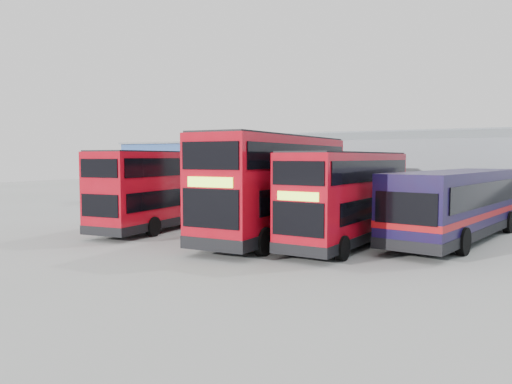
# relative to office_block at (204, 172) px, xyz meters

# --- Properties ---
(ground_plane) EXTENTS (120.00, 120.00, 0.00)m
(ground_plane) POSITION_rel_office_block_xyz_m (14.00, -17.99, -2.58)
(ground_plane) COLOR gray
(ground_plane) RESTS_ON ground
(office_block) EXTENTS (12.30, 8.32, 5.12)m
(office_block) POSITION_rel_office_block_xyz_m (0.00, 0.00, 0.00)
(office_block) COLOR navy
(office_block) RESTS_ON ground
(maintenance_shed) EXTENTS (30.50, 12.00, 5.89)m
(maintenance_shed) POSITION_rel_office_block_xyz_m (22.00, 2.01, 0.02)
(maintenance_shed) COLOR gray
(maintenance_shed) RESTS_ON ground
(double_decker_left) EXTENTS (3.36, 10.06, 4.18)m
(double_decker_left) POSITION_rel_office_block_xyz_m (8.12, -15.28, -0.50)
(double_decker_left) COLOR #AD0918
(double_decker_left) RESTS_ON ground
(double_decker_centre) EXTENTS (3.20, 11.60, 4.87)m
(double_decker_centre) POSITION_rel_office_block_xyz_m (15.01, -15.24, -0.16)
(double_decker_centre) COLOR #AD0918
(double_decker_centre) RESTS_ON ground
(double_decker_right) EXTENTS (2.82, 9.77, 4.09)m
(double_decker_right) POSITION_rel_office_block_xyz_m (18.51, -15.16, -0.55)
(double_decker_right) COLOR #AD0918
(double_decker_right) RESTS_ON ground
(single_decker_blue) EXTENTS (4.66, 12.16, 3.23)m
(single_decker_blue) POSITION_rel_office_block_xyz_m (22.51, -11.73, -0.98)
(single_decker_blue) COLOR black
(single_decker_blue) RESTS_ON ground
(panel_van) EXTENTS (3.35, 4.98, 2.03)m
(panel_van) POSITION_rel_office_block_xyz_m (-5.03, -5.81, -1.44)
(panel_van) COLOR silver
(panel_van) RESTS_ON ground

